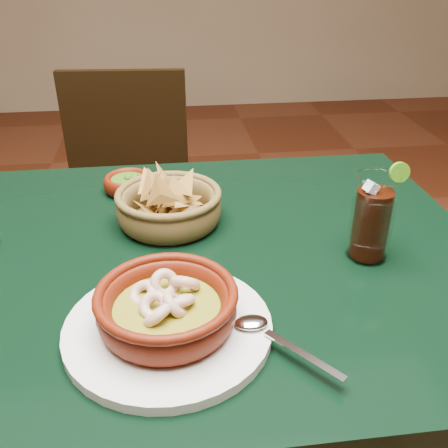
{
  "coord_description": "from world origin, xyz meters",
  "views": [
    {
      "loc": [
        0.05,
        -0.73,
        1.21
      ],
      "look_at": [
        0.14,
        -0.02,
        0.81
      ],
      "focal_mm": 40.0,
      "sensor_mm": 36.0,
      "label": 1
    }
  ],
  "objects": [
    {
      "name": "dining_table",
      "position": [
        0.0,
        0.0,
        0.65
      ],
      "size": [
        1.2,
        0.8,
        0.75
      ],
      "color": "black",
      "rests_on": "ground"
    },
    {
      "name": "dining_chair",
      "position": [
        -0.08,
        0.71,
        0.49
      ],
      "size": [
        0.44,
        0.44,
        0.88
      ],
      "color": "black",
      "rests_on": "ground"
    },
    {
      "name": "shrimp_plate",
      "position": [
        0.04,
        -0.2,
        0.78
      ],
      "size": [
        0.35,
        0.28,
        0.08
      ],
      "color": "silver",
      "rests_on": "dining_table"
    },
    {
      "name": "chip_basket",
      "position": [
        0.05,
        0.1,
        0.79
      ],
      "size": [
        0.23,
        0.23,
        0.15
      ],
      "color": "brown",
      "rests_on": "dining_table"
    },
    {
      "name": "guacamole_ramekin",
      "position": [
        -0.03,
        0.25,
        0.77
      ],
      "size": [
        0.12,
        0.12,
        0.04
      ],
      "color": "#4C1105",
      "rests_on": "dining_table"
    },
    {
      "name": "cola_drink",
      "position": [
        0.38,
        -0.05,
        0.82
      ],
      "size": [
        0.15,
        0.15,
        0.17
      ],
      "color": "white",
      "rests_on": "dining_table"
    }
  ]
}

